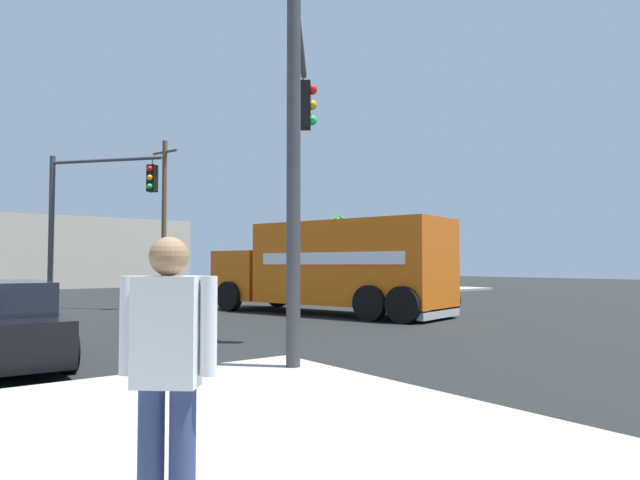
# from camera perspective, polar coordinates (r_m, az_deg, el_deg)

# --- Properties ---
(ground_plane) EXTENTS (100.00, 100.00, 0.00)m
(ground_plane) POSITION_cam_1_polar(r_m,az_deg,el_deg) (18.63, 2.54, -7.37)
(ground_plane) COLOR black
(sidewalk_corner_far) EXTENTS (10.67, 10.67, 0.14)m
(sidewalk_corner_far) POSITION_cam_1_polar(r_m,az_deg,el_deg) (35.85, 5.17, -4.92)
(sidewalk_corner_far) COLOR #9E998E
(sidewalk_corner_far) RESTS_ON ground
(delivery_truck) EXTENTS (4.71, 8.56, 2.91)m
(delivery_truck) POSITION_cam_1_polar(r_m,az_deg,el_deg) (17.88, 1.31, -2.70)
(delivery_truck) COLOR orange
(delivery_truck) RESTS_ON ground
(traffic_light_primary) EXTENTS (2.31, 2.93, 5.61)m
(traffic_light_primary) POSITION_cam_1_polar(r_m,az_deg,el_deg) (9.31, -2.21, 11.33)
(traffic_light_primary) COLOR #38383D
(traffic_light_primary) RESTS_ON sidewalk_corner_near
(traffic_light_secondary) EXTENTS (2.97, 3.56, 5.58)m
(traffic_light_secondary) POSITION_cam_1_polar(r_m,az_deg,el_deg) (21.90, -22.69, 3.24)
(traffic_light_secondary) COLOR #38383D
(traffic_light_secondary) RESTS_ON ground
(pedestrian_near_corner) EXTENTS (0.42, 0.39, 1.58)m
(pedestrian_near_corner) POSITION_cam_1_polar(r_m,az_deg,el_deg) (3.16, -15.28, -12.24)
(pedestrian_near_corner) COLOR navy
(pedestrian_near_corner) RESTS_ON sidewalk_corner_near
(vending_machine_red) EXTENTS (1.16, 1.17, 1.85)m
(vending_machine_red) POSITION_cam_1_polar(r_m,az_deg,el_deg) (34.78, 7.56, -3.34)
(vending_machine_red) COLOR black
(vending_machine_red) RESTS_ON sidewalk_corner_far
(palm_tree_far) EXTENTS (2.99, 2.98, 4.80)m
(palm_tree_far) POSITION_cam_1_polar(r_m,az_deg,el_deg) (37.82, 1.82, 0.29)
(palm_tree_far) COLOR #7A6647
(palm_tree_far) RESTS_ON sidewalk_corner_far
(utility_pole) EXTENTS (0.76, 2.14, 9.19)m
(utility_pole) POSITION_cam_1_polar(r_m,az_deg,el_deg) (35.51, -15.62, 2.68)
(utility_pole) COLOR brown
(utility_pole) RESTS_ON ground
(building_backdrop) EXTENTS (18.29, 6.00, 4.79)m
(building_backdrop) POSITION_cam_1_polar(r_m,az_deg,el_deg) (42.48, -26.13, -1.16)
(building_backdrop) COLOR beige
(building_backdrop) RESTS_ON ground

